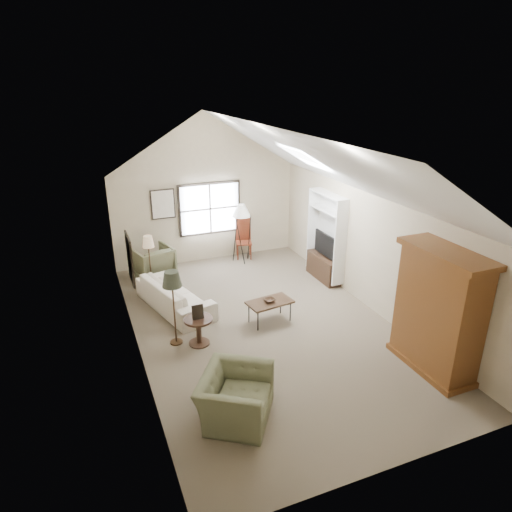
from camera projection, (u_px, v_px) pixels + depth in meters
name	position (u px, v px, depth m)	size (l,w,h in m)	color
room_shell	(264.00, 170.00, 8.19)	(5.01, 8.01, 4.00)	#685B4A
window	(210.00, 209.00, 12.29)	(1.72, 0.08, 1.42)	black
skylight	(305.00, 157.00, 9.42)	(0.80, 1.20, 0.52)	white
wall_art	(148.00, 229.00, 9.75)	(1.97, 3.71, 0.88)	black
armoire	(438.00, 311.00, 7.67)	(0.60, 1.50, 2.20)	brown
tv_alcove	(326.00, 235.00, 11.15)	(0.32, 1.30, 2.10)	white
media_console	(324.00, 268.00, 11.45)	(0.34, 1.18, 0.60)	#382316
tv_panel	(325.00, 244.00, 11.23)	(0.05, 0.90, 0.55)	black
sofa	(175.00, 295.00, 9.98)	(2.19, 0.85, 0.64)	white
armchair_near	(235.00, 397.00, 6.76)	(1.12, 0.98, 0.73)	#636949
armchair_far	(153.00, 263.00, 11.46)	(0.88, 0.91, 0.83)	#5E5F42
coffee_table	(270.00, 311.00, 9.46)	(0.92, 0.51, 0.47)	#392217
bowl	(270.00, 300.00, 9.36)	(0.22, 0.22, 0.05)	#3A2317
side_table	(199.00, 331.00, 8.65)	(0.55, 0.55, 0.55)	#342015
side_chair	(244.00, 239.00, 12.70)	(0.42, 0.42, 1.09)	brown
tripod_lamp	(242.00, 233.00, 12.32)	(0.48, 0.48, 1.66)	white
dark_lamp	(174.00, 308.00, 8.51)	(0.37, 0.37, 1.52)	black
tan_lamp	(150.00, 262.00, 10.77)	(0.27, 0.27, 1.37)	tan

